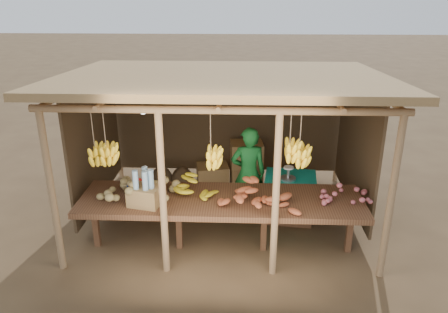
{
  "coord_description": "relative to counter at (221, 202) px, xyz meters",
  "views": [
    {
      "loc": [
        0.26,
        -6.33,
        3.51
      ],
      "look_at": [
        0.0,
        0.0,
        1.05
      ],
      "focal_mm": 35.0,
      "sensor_mm": 36.0,
      "label": 1
    }
  ],
  "objects": [
    {
      "name": "onion_heap",
      "position": [
        1.7,
        -0.01,
        0.24
      ],
      "size": [
        0.75,
        0.5,
        0.35
      ],
      "primitive_type": null,
      "rotation": [
        0.0,
        0.0,
        -0.11
      ],
      "color": "#BE5C64",
      "rests_on": "counter"
    },
    {
      "name": "bottle_box",
      "position": [
        -1.0,
        -0.22,
        0.26
      ],
      "size": [
        0.47,
        0.41,
        0.52
      ],
      "color": "#9B7645",
      "rests_on": "counter"
    },
    {
      "name": "ground",
      "position": [
        -0.0,
        0.95,
        -0.74
      ],
      "size": [
        60.0,
        60.0,
        0.0
      ],
      "primitive_type": "plane",
      "color": "brown",
      "rests_on": "ground"
    },
    {
      "name": "counter",
      "position": [
        0.0,
        0.0,
        0.0
      ],
      "size": [
        3.9,
        1.05,
        0.8
      ],
      "color": "brown",
      "rests_on": "ground"
    },
    {
      "name": "sweet_potato_heap",
      "position": [
        0.48,
        -0.19,
        0.24
      ],
      "size": [
        1.08,
        0.74,
        0.36
      ],
      "primitive_type": null,
      "rotation": [
        0.0,
        0.0,
        0.15
      ],
      "color": "#B9562F",
      "rests_on": "counter"
    },
    {
      "name": "carton_stack",
      "position": [
        0.16,
        1.98,
        -0.34
      ],
      "size": [
        1.23,
        0.51,
        0.9
      ],
      "color": "#9B7645",
      "rests_on": "ground"
    },
    {
      "name": "burlap_sacks",
      "position": [
        -0.99,
        1.85,
        -0.49
      ],
      "size": [
        0.8,
        0.42,
        0.56
      ],
      "color": "#4C3823",
      "rests_on": "ground"
    },
    {
      "name": "banana_pile",
      "position": [
        -0.39,
        0.12,
        0.23
      ],
      "size": [
        0.57,
        0.35,
        0.35
      ],
      "primitive_type": null,
      "rotation": [
        0.0,
        0.0,
        0.03
      ],
      "color": "yellow",
      "rests_on": "counter"
    },
    {
      "name": "vendor",
      "position": [
        0.38,
        0.95,
        0.03
      ],
      "size": [
        0.6,
        0.43,
        1.53
      ],
      "primitive_type": "imported",
      "rotation": [
        0.0,
        0.0,
        3.27
      ],
      "color": "#176828",
      "rests_on": "ground"
    },
    {
      "name": "stall_structure",
      "position": [
        -0.05,
        0.86,
        1.17
      ],
      "size": [
        4.7,
        3.5,
        2.43
      ],
      "color": "#9E7851",
      "rests_on": "ground"
    },
    {
      "name": "tarp_crate",
      "position": [
        1.05,
        0.94,
        -0.35
      ],
      "size": [
        0.87,
        0.77,
        0.95
      ],
      "color": "brown",
      "rests_on": "ground"
    },
    {
      "name": "tomato_basin",
      "position": [
        -1.13,
        0.1,
        0.15
      ],
      "size": [
        0.4,
        0.4,
        0.21
      ],
      "rotation": [
        0.0,
        0.0,
        -0.29
      ],
      "color": "navy",
      "rests_on": "counter"
    },
    {
      "name": "potato_heap",
      "position": [
        -1.1,
        -0.03,
        0.25
      ],
      "size": [
        1.28,
        1.06,
        0.37
      ],
      "primitive_type": null,
      "rotation": [
        0.0,
        0.0,
        -0.43
      ],
      "color": "#94814C",
      "rests_on": "counter"
    }
  ]
}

